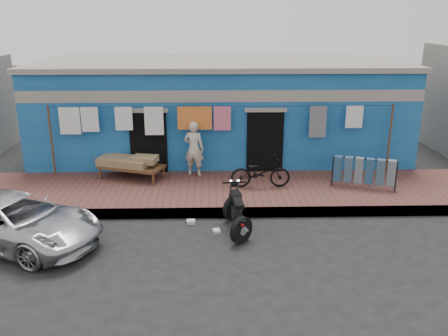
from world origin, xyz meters
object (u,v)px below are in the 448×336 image
(car, at_px, (15,220))
(jeans_rack, at_px, (364,172))
(bicycle, at_px, (261,169))
(seated_person, at_px, (194,149))
(motorcycle, at_px, (237,210))
(charpoy, at_px, (132,167))

(car, relative_size, jeans_rack, 2.21)
(car, xyz_separation_m, bicycle, (5.64, 2.81, 0.21))
(seated_person, bearing_deg, bicycle, 164.76)
(motorcycle, relative_size, charpoy, 0.79)
(car, relative_size, seated_person, 2.45)
(seated_person, bearing_deg, motorcycle, 123.33)
(jeans_rack, bearing_deg, charpoy, 171.83)
(motorcycle, xyz_separation_m, jeans_rack, (3.63, 2.19, 0.15))
(seated_person, xyz_separation_m, charpoy, (-1.82, -0.22, -0.49))
(seated_person, relative_size, motorcycle, 0.98)
(bicycle, xyz_separation_m, motorcycle, (-0.76, -2.26, -0.25))
(bicycle, relative_size, jeans_rack, 0.90)
(seated_person, bearing_deg, jeans_rack, -178.66)
(seated_person, bearing_deg, car, 61.16)
(car, relative_size, bicycle, 2.46)
(seated_person, distance_m, charpoy, 1.90)
(bicycle, relative_size, charpoy, 0.76)
(charpoy, bearing_deg, seated_person, 6.95)
(bicycle, xyz_separation_m, jeans_rack, (2.86, -0.07, -0.10))
(car, bearing_deg, jeans_rack, -49.22)
(seated_person, height_order, bicycle, seated_person)
(bicycle, distance_m, motorcycle, 2.40)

